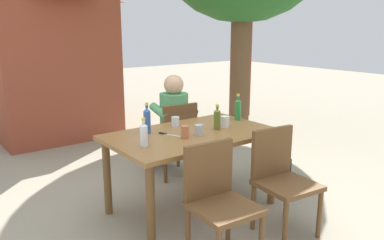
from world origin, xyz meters
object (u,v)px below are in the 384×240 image
object	(u,v)px
chair_near_left	(218,197)
bottle_clear	(144,134)
bottle_olive	(217,119)
cup_glass	(175,121)
dining_table	(192,143)
cup_steel	(199,130)
backpack_by_near_side	(276,160)
chair_far_right	(175,136)
bottle_blue	(147,120)
brick_kiosk	(47,47)
lamp_post	(251,7)
person_in_white_shirt	(170,120)
cup_terracotta	(185,132)
cup_white	(225,122)
table_knife	(168,135)
bottle_green	(238,109)
chair_near_right	(281,175)

from	to	relation	value
chair_near_left	bottle_clear	world-z (taller)	bottle_clear
bottle_olive	cup_glass	size ratio (longest dim) A/B	2.66
dining_table	cup_steel	distance (m)	0.17
chair_near_left	backpack_by_near_side	xyz separation A→B (m)	(1.54, 0.77, -0.27)
chair_far_right	bottle_blue	size ratio (longest dim) A/B	3.09
backpack_by_near_side	dining_table	bearing A→B (deg)	-179.41
dining_table	backpack_by_near_side	xyz separation A→B (m)	(1.20, 0.01, -0.43)
brick_kiosk	lamp_post	xyz separation A→B (m)	(3.47, -0.98, 0.66)
dining_table	backpack_by_near_side	distance (m)	1.27
person_in_white_shirt	cup_terracotta	bearing A→B (deg)	-117.17
cup_steel	brick_kiosk	bearing A→B (deg)	92.45
dining_table	cup_glass	bearing A→B (deg)	86.28
brick_kiosk	lamp_post	distance (m)	3.66
dining_table	cup_white	world-z (taller)	cup_white
cup_glass	lamp_post	xyz separation A→B (m)	(3.29, 2.27, 1.26)
table_knife	cup_glass	bearing A→B (deg)	44.32
bottle_blue	bottle_green	bearing A→B (deg)	-7.26
bottle_green	backpack_by_near_side	xyz separation A→B (m)	(0.52, -0.10, -0.64)
chair_near_right	brick_kiosk	size ratio (longest dim) A/B	0.33
bottle_green	cup_white	size ratio (longest dim) A/B	2.58
person_in_white_shirt	bottle_clear	distance (m)	1.34
bottle_green	cup_steel	distance (m)	0.72
brick_kiosk	bottle_olive	bearing A→B (deg)	-83.41
chair_near_left	bottle_green	size ratio (longest dim) A/B	3.16
chair_near_right	brick_kiosk	world-z (taller)	brick_kiosk
cup_terracotta	chair_near_right	bearing A→B (deg)	-52.06
bottle_blue	chair_far_right	bearing A→B (deg)	38.02
bottle_green	lamp_post	distance (m)	3.79
dining_table	brick_kiosk	size ratio (longest dim) A/B	0.58
dining_table	bottle_green	xyz separation A→B (m)	(0.68, 0.11, 0.21)
cup_glass	cup_terracotta	distance (m)	0.44
brick_kiosk	cup_terracotta	bearing A→B (deg)	-90.02
chair_near_right	backpack_by_near_side	world-z (taller)	chair_near_right
dining_table	brick_kiosk	world-z (taller)	brick_kiosk
chair_near_right	cup_white	world-z (taller)	chair_near_right
bottle_olive	bottle_clear	size ratio (longest dim) A/B	1.02
cup_steel	brick_kiosk	distance (m)	3.71
cup_white	cup_steel	size ratio (longest dim) A/B	1.12
bottle_blue	cup_steel	size ratio (longest dim) A/B	2.96
bottle_clear	cup_white	world-z (taller)	bottle_clear
chair_far_right	bottle_blue	world-z (taller)	bottle_blue
cup_white	bottle_olive	bearing A→B (deg)	-169.80
chair_near_left	brick_kiosk	bearing A→B (deg)	87.60
chair_near_right	table_knife	xyz separation A→B (m)	(-0.57, 0.83, 0.26)
bottle_green	cup_white	world-z (taller)	bottle_green
bottle_blue	cup_glass	size ratio (longest dim) A/B	3.08
chair_near_left	bottle_green	bearing A→B (deg)	40.69
chair_near_left	bottle_clear	size ratio (longest dim) A/B	3.67
chair_near_right	bottle_olive	size ratio (longest dim) A/B	3.59
backpack_by_near_side	cup_steel	bearing A→B (deg)	-174.60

